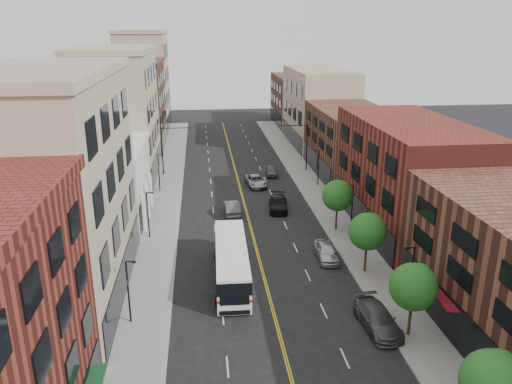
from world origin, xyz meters
name	(u,v)px	position (x,y,z in m)	size (l,w,h in m)	color
ground	(292,383)	(0.00, 0.00, 0.00)	(220.00, 220.00, 0.00)	black
sidewalk_left	(165,203)	(-10.00, 35.00, 0.07)	(4.00, 110.00, 0.15)	gray
sidewalk_right	(319,197)	(10.00, 35.00, 0.07)	(4.00, 110.00, 0.15)	gray
bldg_l_tanoffice	(52,193)	(-17.00, 13.00, 9.00)	(10.00, 22.00, 18.00)	tan
bldg_l_white	(100,185)	(-17.00, 31.00, 4.00)	(10.00, 14.00, 8.00)	silver
bldg_l_far_a	(118,117)	(-17.00, 48.00, 9.00)	(10.00, 20.00, 18.00)	tan
bldg_l_far_b	(135,106)	(-17.00, 68.00, 7.50)	(10.00, 20.00, 15.00)	#563022
bldg_l_far_c	(144,82)	(-17.00, 86.00, 10.00)	(10.00, 16.00, 20.00)	tan
bldg_r_mid	(408,176)	(17.00, 24.00, 6.00)	(10.00, 22.00, 12.00)	maroon
bldg_r_far_a	(351,142)	(17.00, 45.00, 5.00)	(10.00, 20.00, 10.00)	#563022
bldg_r_far_b	(319,107)	(17.00, 66.00, 7.00)	(10.00, 22.00, 14.00)	tan
bldg_r_far_c	(298,100)	(17.00, 86.00, 5.50)	(10.00, 18.00, 11.00)	#563022
tree_r_0	(494,380)	(9.39, -5.93, 4.13)	(3.40, 3.40, 5.59)	black
tree_r_1	(414,285)	(9.39, 4.07, 4.13)	(3.40, 3.40, 5.59)	black
tree_r_2	(368,230)	(9.39, 14.07, 4.13)	(3.40, 3.40, 5.59)	black
tree_r_3	(338,195)	(9.39, 24.07, 4.13)	(3.40, 3.40, 5.59)	black
lamp_l_1	(129,288)	(-10.95, 8.00, 2.97)	(0.81, 0.55, 5.05)	black
lamp_l_2	(148,212)	(-10.95, 24.00, 2.97)	(0.81, 0.55, 5.05)	black
lamp_l_3	(159,170)	(-10.95, 40.00, 2.97)	(0.81, 0.55, 5.05)	black
lamp_r_1	(411,273)	(10.95, 8.00, 2.97)	(0.81, 0.55, 5.05)	black
lamp_r_2	(352,204)	(10.95, 24.00, 2.97)	(0.81, 0.55, 5.05)	black
lamp_r_3	(318,166)	(10.95, 40.00, 2.97)	(0.81, 0.55, 5.05)	black
signal_mast_left	(167,145)	(-10.27, 48.00, 4.65)	(4.49, 0.18, 7.20)	black
signal_mast_right	(302,141)	(10.27, 48.00, 4.65)	(4.49, 0.18, 7.20)	black
city_bus	(231,260)	(-2.91, 14.01, 1.87)	(3.28, 12.58, 3.21)	white
car_parked_mid	(378,319)	(7.40, 5.21, 0.81)	(2.26, 5.56, 1.61)	#4A494E
car_parked_far	(326,252)	(6.47, 17.08, 0.78)	(1.85, 4.61, 1.57)	#B7BABF
car_lane_behind	(232,208)	(-1.80, 30.12, 0.82)	(1.74, 4.99, 1.64)	#4D4D52
car_lane_a	(278,204)	(3.96, 31.12, 0.79)	(2.20, 5.41, 1.57)	black
car_lane_b	(256,181)	(2.27, 40.99, 0.74)	(2.46, 5.33, 1.48)	#94979B
car_lane_c	(272,171)	(5.25, 45.87, 0.69)	(1.63, 4.06, 1.38)	#504F54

